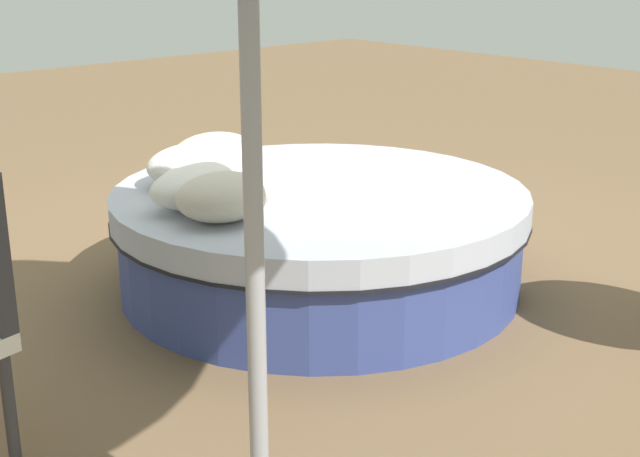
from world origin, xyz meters
TOP-DOWN VIEW (x-y plane):
  - ground_plane at (0.00, 0.00)m, footprint 16.00×16.00m
  - round_bed at (0.00, 0.00)m, footprint 1.98×1.98m
  - throw_pillow_0 at (-0.19, 0.58)m, footprint 0.45×0.36m
  - throw_pillow_1 at (-0.37, 0.48)m, footprint 0.50×0.36m
  - throw_pillow_2 at (-0.46, 0.29)m, footprint 0.43×0.33m
  - throw_pillow_3 at (-0.56, 0.13)m, footprint 0.54×0.34m
  - throw_pillow_4 at (-0.62, -0.08)m, footprint 0.42×0.35m

SIDE VIEW (x-z plane):
  - ground_plane at x=0.00m, z-range 0.00..0.00m
  - round_bed at x=0.00m, z-range 0.01..0.50m
  - throw_pillow_2 at x=-0.46m, z-range 0.49..0.64m
  - throw_pillow_3 at x=-0.56m, z-range 0.49..0.68m
  - throw_pillow_1 at x=-0.37m, z-range 0.49..0.68m
  - throw_pillow_4 at x=-0.62m, z-range 0.49..0.69m
  - throw_pillow_0 at x=-0.19m, z-range 0.49..0.69m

